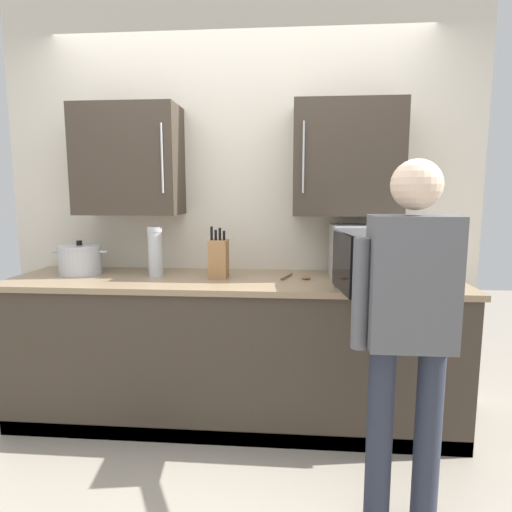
% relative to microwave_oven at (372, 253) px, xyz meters
% --- Properties ---
extents(back_wall_tiled, '(3.21, 0.44, 2.79)m').
position_rel_microwave_oven_xyz_m(back_wall_tiled, '(-0.85, 0.30, 0.38)').
color(back_wall_tiled, beige).
rests_on(back_wall_tiled, ground_plane).
extents(counter_unit, '(2.79, 0.70, 0.92)m').
position_rel_microwave_oven_xyz_m(counter_unit, '(-0.85, -0.04, -0.63)').
color(counter_unit, '#3D3328').
rests_on(counter_unit, ground_plane).
extents(microwave_oven, '(0.55, 0.80, 0.33)m').
position_rel_microwave_oven_xyz_m(microwave_oven, '(0.00, 0.00, 0.00)').
color(microwave_oven, '#B7BABF').
rests_on(microwave_oven, counter_unit).
extents(knife_block, '(0.11, 0.15, 0.32)m').
position_rel_microwave_oven_xyz_m(knife_block, '(-0.94, -0.02, -0.04)').
color(knife_block, '#A37547').
rests_on(knife_block, counter_unit).
extents(wooden_spoon, '(0.20, 0.19, 0.02)m').
position_rel_microwave_oven_xyz_m(wooden_spoon, '(-0.45, -0.01, -0.16)').
color(wooden_spoon, brown).
rests_on(wooden_spoon, counter_unit).
extents(thermos_flask, '(0.09, 0.09, 0.32)m').
position_rel_microwave_oven_xyz_m(thermos_flask, '(-1.35, -0.01, -0.01)').
color(thermos_flask, '#B7BABF').
rests_on(thermos_flask, counter_unit).
extents(stock_pot, '(0.37, 0.27, 0.22)m').
position_rel_microwave_oven_xyz_m(stock_pot, '(-1.86, 0.03, -0.07)').
color(stock_pot, '#B7BABF').
rests_on(stock_pot, counter_unit).
extents(person_figure, '(0.44, 0.68, 1.58)m').
position_rel_microwave_oven_xyz_m(person_figure, '(-0.01, -0.89, -0.14)').
color(person_figure, '#282D3D').
rests_on(person_figure, ground_plane).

